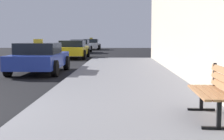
% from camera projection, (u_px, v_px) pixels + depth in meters
% --- Properties ---
extents(sidewalk, '(4.00, 32.00, 0.15)m').
position_uv_depth(sidewalk, '(131.00, 119.00, 5.79)').
color(sidewalk, slate).
rests_on(sidewalk, ground_plane).
extents(bench, '(0.56, 1.52, 0.89)m').
position_uv_depth(bench, '(215.00, 89.00, 5.43)').
color(bench, '#9E6B42').
rests_on(bench, sidewalk).
extents(car_blue, '(2.03, 4.23, 1.43)m').
position_uv_depth(car_blue, '(39.00, 58.00, 13.73)').
color(car_blue, '#233899').
rests_on(car_blue, ground_plane).
extents(car_yellow, '(2.06, 4.42, 1.27)m').
position_uv_depth(car_yellow, '(73.00, 49.00, 23.24)').
color(car_yellow, yellow).
rests_on(car_yellow, ground_plane).
extents(car_silver, '(1.99, 4.22, 1.27)m').
position_uv_depth(car_silver, '(80.00, 46.00, 31.31)').
color(car_silver, '#B7B7BF').
rests_on(car_silver, ground_plane).
extents(car_white, '(2.06, 4.17, 1.43)m').
position_uv_depth(car_white, '(91.00, 44.00, 39.17)').
color(car_white, white).
rests_on(car_white, ground_plane).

